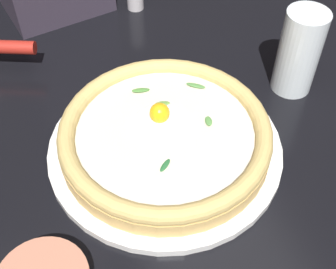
% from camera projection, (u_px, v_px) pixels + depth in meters
% --- Properties ---
extents(ground_plane, '(2.40, 2.40, 0.03)m').
position_uv_depth(ground_plane, '(162.00, 149.00, 0.66)').
color(ground_plane, black).
rests_on(ground_plane, ground).
extents(pizza_plate, '(0.33, 0.33, 0.01)m').
position_uv_depth(pizza_plate, '(168.00, 147.00, 0.64)').
color(pizza_plate, white).
rests_on(pizza_plate, ground).
extents(pizza, '(0.29, 0.29, 0.06)m').
position_uv_depth(pizza, '(168.00, 134.00, 0.62)').
color(pizza, tan).
rests_on(pizza, pizza_plate).
extents(drinking_glass, '(0.06, 0.06, 0.14)m').
position_uv_depth(drinking_glass, '(297.00, 58.00, 0.69)').
color(drinking_glass, silver).
rests_on(drinking_glass, ground).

